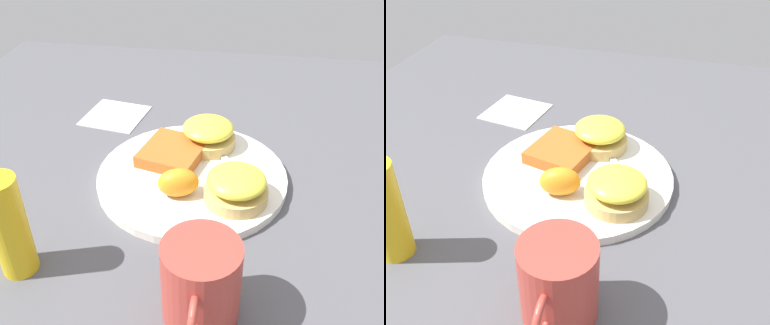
# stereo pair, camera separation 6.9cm
# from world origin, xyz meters

# --- Properties ---
(ground_plane) EXTENTS (1.10, 1.10, 0.00)m
(ground_plane) POSITION_xyz_m (0.00, 0.00, 0.00)
(ground_plane) COLOR #4C4C51
(plate) EXTENTS (0.30, 0.30, 0.01)m
(plate) POSITION_xyz_m (0.00, 0.00, 0.01)
(plate) COLOR silver
(plate) RESTS_ON ground_plane
(sandwich_benedict_left) EXTENTS (0.09, 0.09, 0.05)m
(sandwich_benedict_left) POSITION_xyz_m (0.05, 0.07, 0.04)
(sandwich_benedict_left) COLOR tan
(sandwich_benedict_left) RESTS_ON plate
(sandwich_benedict_right) EXTENTS (0.09, 0.09, 0.05)m
(sandwich_benedict_right) POSITION_xyz_m (-0.08, 0.01, 0.04)
(sandwich_benedict_right) COLOR tan
(sandwich_benedict_right) RESTS_ON plate
(hashbrown_patty) EXTENTS (0.12, 0.11, 0.02)m
(hashbrown_patty) POSITION_xyz_m (-0.04, -0.04, 0.02)
(hashbrown_patty) COLOR #B35821
(hashbrown_patty) RESTS_ON plate
(orange_wedge) EXTENTS (0.05, 0.07, 0.04)m
(orange_wedge) POSITION_xyz_m (0.06, -0.01, 0.04)
(orange_wedge) COLOR orange
(orange_wedge) RESTS_ON plate
(fork) EXTENTS (0.21, 0.11, 0.00)m
(fork) POSITION_xyz_m (-0.07, 0.03, 0.02)
(fork) COLOR silver
(fork) RESTS_ON plate
(cup) EXTENTS (0.12, 0.09, 0.10)m
(cup) POSITION_xyz_m (0.24, 0.05, 0.05)
(cup) COLOR #B23D33
(cup) RESTS_ON ground_plane
(napkin) EXTENTS (0.13, 0.13, 0.00)m
(napkin) POSITION_xyz_m (-0.18, -0.18, 0.00)
(napkin) COLOR white
(napkin) RESTS_ON ground_plane
(condiment_bottle) EXTENTS (0.04, 0.04, 0.14)m
(condiment_bottle) POSITION_xyz_m (0.21, -0.18, 0.07)
(condiment_bottle) COLOR gold
(condiment_bottle) RESTS_ON ground_plane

